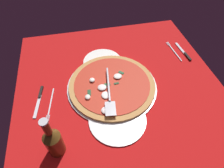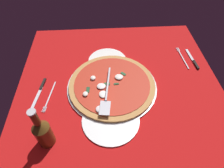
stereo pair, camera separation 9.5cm
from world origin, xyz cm
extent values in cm
cube|color=#B11212|center=(0.00, 0.00, -0.40)|extent=(102.03, 102.03, 0.80)
cube|color=silver|center=(-42.01, -24.01, 0.05)|extent=(6.00, 6.00, 0.10)
cube|color=white|center=(-36.01, -30.01, 0.05)|extent=(6.00, 6.00, 0.10)
cube|color=silver|center=(-36.01, -18.00, 0.05)|extent=(6.00, 6.00, 0.10)
cube|color=white|center=(-36.01, -6.00, 0.05)|extent=(6.00, 6.00, 0.10)
cube|color=white|center=(-36.01, 6.00, 0.05)|extent=(6.00, 6.00, 0.10)
cube|color=white|center=(-36.01, 18.00, 0.05)|extent=(6.00, 6.00, 0.10)
cube|color=white|center=(-36.01, 30.01, 0.05)|extent=(6.00, 6.00, 0.10)
cube|color=silver|center=(-36.01, 42.01, 0.05)|extent=(6.00, 6.00, 0.10)
cube|color=white|center=(-30.01, -36.01, 0.05)|extent=(6.00, 6.00, 0.10)
cube|color=silver|center=(-30.01, -24.01, 0.05)|extent=(6.00, 6.00, 0.10)
cube|color=white|center=(-30.01, -12.00, 0.05)|extent=(6.00, 6.00, 0.10)
cube|color=silver|center=(-30.01, 0.00, 0.05)|extent=(6.00, 6.00, 0.10)
cube|color=white|center=(-30.01, 12.00, 0.05)|extent=(6.00, 6.00, 0.10)
cube|color=silver|center=(-30.01, 24.01, 0.05)|extent=(6.00, 6.00, 0.10)
cube|color=silver|center=(-30.01, 36.01, 0.05)|extent=(6.00, 6.00, 0.10)
cube|color=silver|center=(-30.01, 48.01, 0.05)|extent=(6.00, 6.00, 0.10)
cube|color=white|center=(-24.01, -42.01, 0.05)|extent=(6.00, 6.00, 0.10)
cube|color=white|center=(-24.01, -30.01, 0.05)|extent=(6.00, 6.00, 0.10)
cube|color=white|center=(-24.01, -18.00, 0.05)|extent=(6.00, 6.00, 0.10)
cube|color=white|center=(-24.01, -6.00, 0.05)|extent=(6.00, 6.00, 0.10)
cube|color=white|center=(-24.01, 6.00, 0.05)|extent=(6.00, 6.00, 0.10)
cube|color=white|center=(-24.01, 18.00, 0.05)|extent=(6.00, 6.00, 0.10)
cube|color=white|center=(-24.01, 30.01, 0.05)|extent=(6.00, 6.00, 0.10)
cube|color=white|center=(-24.01, 42.01, 0.05)|extent=(6.00, 6.00, 0.10)
cube|color=silver|center=(-18.00, -36.01, 0.05)|extent=(6.00, 6.00, 0.10)
cube|color=white|center=(-18.00, -24.01, 0.05)|extent=(6.00, 6.00, 0.10)
cube|color=white|center=(-18.00, -12.00, 0.05)|extent=(6.00, 6.00, 0.10)
cube|color=silver|center=(-18.00, 0.00, 0.05)|extent=(6.00, 6.00, 0.10)
cube|color=silver|center=(-18.00, 12.00, 0.05)|extent=(6.00, 6.00, 0.10)
cube|color=white|center=(-18.00, 24.01, 0.05)|extent=(6.00, 6.00, 0.10)
cube|color=white|center=(-18.00, 36.01, 0.05)|extent=(6.00, 6.00, 0.10)
cube|color=white|center=(-18.00, 48.01, 0.05)|extent=(6.00, 6.00, 0.10)
cube|color=silver|center=(-12.00, -42.01, 0.05)|extent=(6.00, 6.00, 0.10)
cube|color=silver|center=(-12.00, -30.01, 0.05)|extent=(6.00, 6.00, 0.10)
cube|color=silver|center=(-12.00, -18.00, 0.05)|extent=(6.00, 6.00, 0.10)
cube|color=white|center=(-12.00, -6.00, 0.05)|extent=(6.00, 6.00, 0.10)
cube|color=white|center=(-12.00, 6.00, 0.05)|extent=(6.00, 6.00, 0.10)
cube|color=white|center=(-12.00, 18.00, 0.05)|extent=(6.00, 6.00, 0.10)
cube|color=white|center=(-12.00, 30.01, 0.05)|extent=(6.00, 6.00, 0.10)
cube|color=silver|center=(-12.00, 42.01, 0.05)|extent=(6.00, 6.00, 0.10)
cube|color=white|center=(-6.00, -48.01, 0.05)|extent=(6.00, 6.00, 0.10)
cube|color=white|center=(-6.00, -36.01, 0.05)|extent=(6.00, 6.00, 0.10)
cube|color=silver|center=(-6.00, -24.01, 0.05)|extent=(6.00, 6.00, 0.10)
cube|color=white|center=(-6.00, -12.00, 0.05)|extent=(6.00, 6.00, 0.10)
cube|color=white|center=(-6.00, 0.00, 0.05)|extent=(6.00, 6.00, 0.10)
cube|color=silver|center=(-6.00, 12.00, 0.05)|extent=(6.00, 6.00, 0.10)
cube|color=white|center=(-6.00, 24.01, 0.05)|extent=(6.00, 6.00, 0.10)
cube|color=white|center=(-6.00, 36.01, 0.05)|extent=(6.00, 6.00, 0.10)
cube|color=white|center=(-6.00, 48.01, 0.05)|extent=(6.00, 6.00, 0.10)
cube|color=white|center=(0.00, -42.01, 0.05)|extent=(6.00, 6.00, 0.10)
cube|color=white|center=(0.00, -30.01, 0.05)|extent=(6.00, 6.00, 0.10)
cube|color=white|center=(0.00, -18.00, 0.05)|extent=(6.00, 6.00, 0.10)
cube|color=silver|center=(0.00, -6.00, 0.05)|extent=(6.00, 6.00, 0.10)
cube|color=white|center=(0.00, 6.00, 0.05)|extent=(6.00, 6.00, 0.10)
cube|color=white|center=(0.00, 18.00, 0.05)|extent=(6.00, 6.00, 0.10)
cube|color=white|center=(0.00, 30.01, 0.05)|extent=(6.00, 6.00, 0.10)
cube|color=silver|center=(0.00, 42.01, 0.05)|extent=(6.00, 6.00, 0.10)
cube|color=white|center=(6.00, -48.01, 0.05)|extent=(6.00, 6.00, 0.10)
cube|color=white|center=(6.00, -36.01, 0.05)|extent=(6.00, 6.00, 0.10)
cube|color=silver|center=(6.00, -24.01, 0.05)|extent=(6.00, 6.00, 0.10)
cube|color=white|center=(6.00, -12.00, 0.05)|extent=(6.00, 6.00, 0.10)
cube|color=white|center=(6.00, 0.00, 0.05)|extent=(6.00, 6.00, 0.10)
cube|color=white|center=(6.00, 12.00, 0.05)|extent=(6.00, 6.00, 0.10)
cube|color=white|center=(6.00, 24.01, 0.05)|extent=(6.00, 6.00, 0.10)
cube|color=white|center=(6.00, 36.01, 0.05)|extent=(6.00, 6.00, 0.10)
cube|color=white|center=(6.00, 48.01, 0.05)|extent=(6.00, 6.00, 0.10)
cube|color=white|center=(12.00, -42.01, 0.05)|extent=(6.00, 6.00, 0.10)
cube|color=white|center=(12.00, -30.01, 0.05)|extent=(6.00, 6.00, 0.10)
cube|color=silver|center=(12.00, -18.00, 0.05)|extent=(6.00, 6.00, 0.10)
cube|color=silver|center=(12.00, -6.00, 0.05)|extent=(6.00, 6.00, 0.10)
cube|color=silver|center=(12.00, 6.00, 0.05)|extent=(6.00, 6.00, 0.10)
cube|color=silver|center=(12.00, 18.00, 0.05)|extent=(6.00, 6.00, 0.10)
cube|color=white|center=(12.00, 30.01, 0.05)|extent=(6.00, 6.00, 0.10)
cube|color=white|center=(12.00, 42.01, 0.05)|extent=(6.00, 6.00, 0.10)
cube|color=silver|center=(18.00, -48.01, 0.05)|extent=(6.00, 6.00, 0.10)
cube|color=silver|center=(18.00, -36.01, 0.05)|extent=(6.00, 6.00, 0.10)
cube|color=white|center=(18.00, -24.01, 0.05)|extent=(6.00, 6.00, 0.10)
cube|color=white|center=(18.00, -12.00, 0.05)|extent=(6.00, 6.00, 0.10)
cube|color=silver|center=(18.00, 0.00, 0.05)|extent=(6.00, 6.00, 0.10)
cube|color=white|center=(18.00, 12.00, 0.05)|extent=(6.00, 6.00, 0.10)
cube|color=white|center=(18.00, 24.01, 0.05)|extent=(6.00, 6.00, 0.10)
cube|color=white|center=(18.00, 36.01, 0.05)|extent=(6.00, 6.00, 0.10)
cube|color=white|center=(18.00, 48.01, 0.05)|extent=(6.00, 6.00, 0.10)
cube|color=white|center=(24.01, -42.01, 0.05)|extent=(6.00, 6.00, 0.10)
cube|color=white|center=(24.01, -30.01, 0.05)|extent=(6.00, 6.00, 0.10)
cube|color=silver|center=(24.01, -18.00, 0.05)|extent=(6.00, 6.00, 0.10)
cube|color=silver|center=(24.01, -6.00, 0.05)|extent=(6.00, 6.00, 0.10)
cube|color=white|center=(24.01, 6.00, 0.05)|extent=(6.00, 6.00, 0.10)
cube|color=white|center=(24.01, 18.00, 0.05)|extent=(6.00, 6.00, 0.10)
cube|color=silver|center=(24.01, 30.01, 0.05)|extent=(6.00, 6.00, 0.10)
cube|color=silver|center=(24.01, 42.01, 0.05)|extent=(6.00, 6.00, 0.10)
cube|color=white|center=(30.01, -48.01, 0.05)|extent=(6.00, 6.00, 0.10)
cube|color=white|center=(30.01, -36.01, 0.05)|extent=(6.00, 6.00, 0.10)
cube|color=white|center=(30.01, -24.01, 0.05)|extent=(6.00, 6.00, 0.10)
cube|color=white|center=(30.01, -12.00, 0.05)|extent=(6.00, 6.00, 0.10)
cube|color=white|center=(30.01, 0.00, 0.05)|extent=(6.00, 6.00, 0.10)
cube|color=white|center=(30.01, 12.00, 0.05)|extent=(6.00, 6.00, 0.10)
cube|color=white|center=(30.01, 24.01, 0.05)|extent=(6.00, 6.00, 0.10)
cube|color=white|center=(30.01, 36.01, 0.05)|extent=(6.00, 6.00, 0.10)
cube|color=white|center=(30.01, 48.01, 0.05)|extent=(6.00, 6.00, 0.10)
cube|color=silver|center=(36.01, -42.01, 0.05)|extent=(6.00, 6.00, 0.10)
cube|color=white|center=(36.01, -30.01, 0.05)|extent=(6.00, 6.00, 0.10)
cube|color=silver|center=(36.01, -18.00, 0.05)|extent=(6.00, 6.00, 0.10)
cube|color=silver|center=(36.01, -6.00, 0.05)|extent=(6.00, 6.00, 0.10)
cube|color=silver|center=(36.01, 6.00, 0.05)|extent=(6.00, 6.00, 0.10)
cube|color=white|center=(36.01, 18.00, 0.05)|extent=(6.00, 6.00, 0.10)
cube|color=white|center=(36.01, 30.01, 0.05)|extent=(6.00, 6.00, 0.10)
cube|color=white|center=(36.01, 42.01, 0.05)|extent=(6.00, 6.00, 0.10)
cube|color=white|center=(42.01, -48.01, 0.05)|extent=(6.00, 6.00, 0.10)
cube|color=silver|center=(42.01, -36.01, 0.05)|extent=(6.00, 6.00, 0.10)
cube|color=silver|center=(42.01, -24.01, 0.05)|extent=(6.00, 6.00, 0.10)
cube|color=silver|center=(42.01, -12.00, 0.05)|extent=(6.00, 6.00, 0.10)
cube|color=white|center=(42.01, 0.00, 0.05)|extent=(6.00, 6.00, 0.10)
cube|color=silver|center=(42.01, 12.00, 0.05)|extent=(6.00, 6.00, 0.10)
cube|color=white|center=(42.01, 24.01, 0.05)|extent=(6.00, 6.00, 0.10)
cube|color=white|center=(42.01, 36.01, 0.05)|extent=(6.00, 6.00, 0.10)
cube|color=white|center=(42.01, 48.01, 0.05)|extent=(6.00, 6.00, 0.10)
cube|color=silver|center=(48.01, -42.01, 0.05)|extent=(6.00, 6.00, 0.10)
cube|color=white|center=(48.01, -30.01, 0.05)|extent=(6.00, 6.00, 0.10)
cube|color=white|center=(48.01, -18.00, 0.05)|extent=(6.00, 6.00, 0.10)
cube|color=white|center=(48.01, -6.00, 0.05)|extent=(6.00, 6.00, 0.10)
cube|color=silver|center=(48.01, 6.00, 0.05)|extent=(6.00, 6.00, 0.10)
cube|color=white|center=(48.01, 18.00, 0.05)|extent=(6.00, 6.00, 0.10)
cube|color=white|center=(48.01, 30.01, 0.05)|extent=(6.00, 6.00, 0.10)
cube|color=white|center=(48.01, 42.01, 0.05)|extent=(6.00, 6.00, 0.10)
cylinder|color=silver|center=(-1.13, 3.75, 0.64)|extent=(44.53, 44.53, 1.07)
cylinder|color=white|center=(-20.33, 5.55, 0.60)|extent=(25.07, 25.07, 1.00)
cylinder|color=white|center=(17.74, 5.13, 0.60)|extent=(21.46, 21.46, 1.00)
cylinder|color=#BF8849|center=(-1.13, 3.75, 1.79)|extent=(42.74, 42.74, 1.24)
cylinder|color=#B72E1C|center=(-1.13, 3.75, 2.56)|extent=(37.52, 37.52, 0.30)
ellipsoid|color=white|center=(2.51, 13.06, 3.38)|extent=(2.87, 2.68, 1.34)
ellipsoid|color=white|center=(-7.50, 16.60, 3.33)|extent=(2.91, 2.50, 1.25)
ellipsoid|color=white|center=(-3.15, 9.09, 3.27)|extent=(3.90, 4.28, 1.12)
ellipsoid|color=white|center=(-8.04, 8.39, 3.17)|extent=(4.34, 3.73, 0.93)
ellipsoid|color=white|center=(-16.30, 10.01, 3.24)|extent=(3.77, 3.77, 1.07)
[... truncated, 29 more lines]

